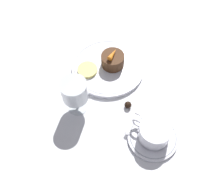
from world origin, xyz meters
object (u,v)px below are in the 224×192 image
coffee_cup (154,132)px  fork (149,98)px  dinner_plate (108,67)px  wine_glass (76,93)px  dessert_cake (113,60)px

coffee_cup → fork: coffee_cup is taller
dinner_plate → fork: (-0.17, 0.03, -0.01)m
dinner_plate → wine_glass: 0.19m
fork → dessert_cake: 0.17m
dessert_cake → wine_glass: bearing=88.0°
dinner_plate → dessert_cake: bearing=-128.5°
dinner_plate → coffee_cup: coffee_cup is taller
fork → dessert_cake: bearing=-17.0°
wine_glass → coffee_cup: bearing=-173.1°
coffee_cup → wine_glass: wine_glass is taller
coffee_cup → wine_glass: 0.24m
coffee_cup → fork: size_ratio=0.64×
coffee_cup → dessert_cake: bearing=-35.0°
fork → wine_glass: bearing=40.2°
coffee_cup → dinner_plate: bearing=-31.3°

